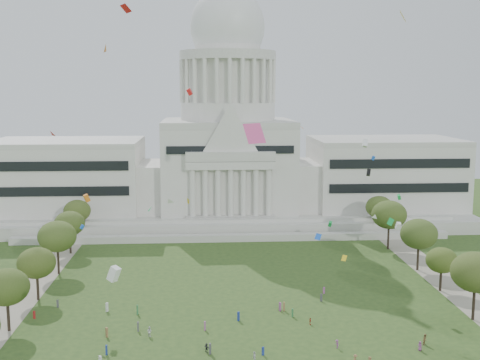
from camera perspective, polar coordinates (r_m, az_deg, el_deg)
name	(u,v)px	position (r m, az deg, el deg)	size (l,w,h in m)	color
capitol	(228,155)	(207.13, -1.14, 2.37)	(160.00, 64.50, 91.30)	beige
path_left	(14,307)	(136.04, -20.63, -11.18)	(8.00, 160.00, 0.04)	gray
path_right	(464,297)	(141.75, 20.49, -10.37)	(8.00, 160.00, 0.04)	gray
row_tree_l_2	(7,287)	(121.04, -21.26, -9.45)	(8.42, 8.42, 11.97)	black
row_tree_r_2	(476,272)	(126.47, 21.43, -8.14)	(9.55, 9.55, 13.58)	black
row_tree_l_3	(36,263)	(136.07, -18.74, -7.46)	(8.12, 8.12, 11.55)	black
row_tree_r_3	(442,260)	(142.25, 18.58, -7.23)	(7.01, 7.01, 9.98)	black
row_tree_l_4	(57,236)	(153.09, -16.95, -5.15)	(9.29, 9.29, 13.21)	black
row_tree_r_4	(419,234)	(155.86, 16.61, -4.93)	(9.19, 9.19, 13.06)	black
row_tree_l_5	(69,224)	(171.20, -15.87, -3.99)	(8.33, 8.33, 11.85)	black
row_tree_r_5	(389,215)	(173.92, 13.96, -3.21)	(9.82, 9.82, 13.96)	black
row_tree_l_6	(77,211)	(188.92, -15.19, -2.84)	(8.19, 8.19, 11.64)	black
row_tree_r_6	(379,207)	(191.72, 13.06, -2.53)	(8.42, 8.42, 11.97)	black
person_0	(420,346)	(112.23, 16.70, -14.84)	(0.81, 0.53, 1.66)	#994C8C
person_2	(425,339)	(114.74, 17.16, -14.24)	(0.96, 0.59, 1.98)	olive
person_3	(337,344)	(110.01, 9.18, -15.10)	(1.01, 0.52, 1.56)	#994C8C
person_4	(254,357)	(103.46, 1.37, -16.46)	(1.16, 0.63, 1.97)	silver
person_5	(207,348)	(107.41, -3.19, -15.59)	(1.49, 0.59, 1.61)	#4C4C51
person_8	(149,332)	(114.45, -8.58, -14.02)	(0.93, 0.57, 1.91)	silver
person_9	(355,360)	(104.34, 10.88, -16.41)	(1.23, 0.63, 1.90)	olive
person_10	(310,321)	(119.27, 6.67, -13.16)	(0.82, 0.45, 1.40)	#B21E1E
distant_crowd	(175,330)	(114.84, -6.18, -13.93)	(60.95, 41.52, 1.95)	#4C4C51
kite_swarm	(259,200)	(103.06, 1.83, -1.92)	(91.54, 111.45, 57.85)	blue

